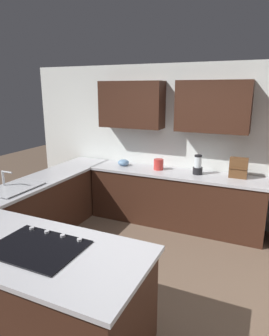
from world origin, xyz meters
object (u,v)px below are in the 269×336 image
(cooktop, at_px, (37,247))
(mixing_bowl, at_px, (123,163))
(kettle, at_px, (159,164))
(sink_unit, at_px, (15,187))
(blender, at_px, (198,166))
(spice_rack, at_px, (238,168))

(cooktop, distance_m, mixing_bowl, 2.85)
(kettle, bearing_deg, sink_unit, 50.33)
(cooktop, xyz_separation_m, mixing_bowl, (0.58, -2.79, 0.05))
(sink_unit, height_order, mixing_bowl, sink_unit)
(sink_unit, bearing_deg, cooktop, 141.74)
(blender, height_order, mixing_bowl, blender)
(kettle, bearing_deg, blender, 180.00)
(kettle, bearing_deg, spice_rack, -178.13)
(spice_rack, bearing_deg, kettle, 1.87)
(sink_unit, relative_size, spice_rack, 2.23)
(blender, distance_m, spice_rack, 0.60)
(sink_unit, distance_m, spice_rack, 3.21)
(cooktop, bearing_deg, mixing_bowl, -78.31)
(blender, distance_m, mixing_bowl, 1.30)
(sink_unit, xyz_separation_m, spice_rack, (-2.68, -1.76, 0.14))
(cooktop, distance_m, spice_rack, 3.13)
(sink_unit, height_order, kettle, sink_unit)
(sink_unit, distance_m, cooktop, 1.73)
(sink_unit, bearing_deg, mixing_bowl, -114.32)
(sink_unit, height_order, blender, blender)
(cooktop, xyz_separation_m, spice_rack, (-1.32, -2.83, 0.15))
(mixing_bowl, height_order, kettle, kettle)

